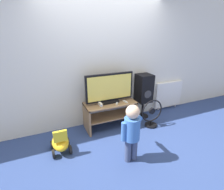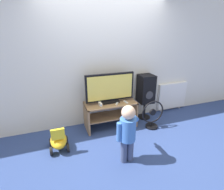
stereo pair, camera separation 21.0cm
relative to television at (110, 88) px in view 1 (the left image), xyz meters
name	(u,v)px [view 1 (the left image)]	position (x,y,z in m)	size (l,w,h in m)	color
ground_plane	(115,131)	(0.00, -0.26, -0.83)	(16.00, 16.00, 0.00)	navy
wall_back	(104,62)	(0.00, 0.29, 0.47)	(10.00, 0.06, 2.60)	silver
tv_stand	(110,111)	(0.00, -0.02, -0.48)	(1.04, 0.47, 0.54)	#93704C
television	(110,88)	(0.00, 0.00, 0.00)	(0.99, 0.20, 0.60)	black
game_console	(100,104)	(-0.23, -0.06, -0.27)	(0.05, 0.18, 0.06)	white
remote_primary	(125,102)	(0.29, -0.13, -0.28)	(0.06, 0.13, 0.03)	white
remote_secondary	(117,103)	(0.10, -0.13, -0.28)	(0.10, 0.13, 0.03)	white
child	(132,129)	(-0.11, -1.09, -0.28)	(0.36, 0.52, 0.94)	#3F4C72
speaker_tower	(144,89)	(0.86, 0.08, -0.16)	(0.32, 0.33, 1.01)	black
floor_fan	(152,115)	(0.79, -0.37, -0.57)	(0.49, 0.25, 0.60)	black
ride_on_toy	(60,142)	(-1.08, -0.45, -0.66)	(0.31, 0.45, 0.45)	gold
radiator	(168,94)	(1.71, 0.22, -0.45)	(0.78, 0.08, 0.70)	white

